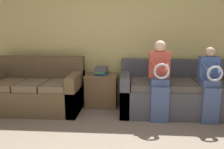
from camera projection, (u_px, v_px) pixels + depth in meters
name	position (u px, v px, depth m)	size (l,w,h in m)	color
wall_back	(122.00, 39.00, 4.34)	(6.77, 0.06, 2.55)	#DBCC7F
couch_main	(177.00, 93.00, 3.94)	(2.05, 0.99, 0.90)	#4C4C56
couch_side	(36.00, 91.00, 4.06)	(1.68, 0.92, 0.96)	brown
child_left_seated	(160.00, 77.00, 3.49)	(0.34, 0.38, 1.29)	#475B8E
child_right_seated	(210.00, 82.00, 3.44)	(0.31, 0.37, 1.19)	#475B8E
side_shelf	(101.00, 90.00, 4.25)	(0.61, 0.52, 0.61)	brown
book_stack	(101.00, 71.00, 4.18)	(0.26, 0.34, 0.14)	#33569E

